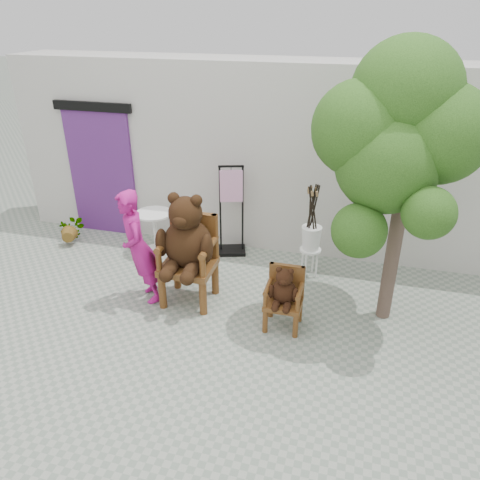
{
  "coord_description": "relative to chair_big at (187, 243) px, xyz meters",
  "views": [
    {
      "loc": [
        1.35,
        -4.32,
        3.72
      ],
      "look_at": [
        -0.08,
        1.0,
        0.95
      ],
      "focal_mm": 35.0,
      "sensor_mm": 36.0,
      "label": 1
    }
  ],
  "objects": [
    {
      "name": "chair_small",
      "position": [
        1.37,
        -0.25,
        -0.38
      ],
      "size": [
        0.46,
        0.47,
        0.87
      ],
      "color": "#502C11",
      "rests_on": "ground"
    },
    {
      "name": "display_stand",
      "position": [
        0.18,
        1.51,
        -0.3
      ],
      "size": [
        0.53,
        0.47,
        1.51
      ],
      "rotation": [
        0.0,
        0.0,
        0.3
      ],
      "color": "black",
      "rests_on": "ground"
    },
    {
      "name": "back_wall",
      "position": [
        0.77,
        2.26,
        0.61
      ],
      "size": [
        9.0,
        1.0,
        3.0
      ],
      "primitive_type": "cube",
      "color": "beige",
      "rests_on": "ground"
    },
    {
      "name": "cafe_table",
      "position": [
        -1.06,
        1.22,
        -0.45
      ],
      "size": [
        0.6,
        0.6,
        0.7
      ],
      "rotation": [
        0.0,
        0.0,
        0.2
      ],
      "color": "white",
      "rests_on": "ground"
    },
    {
      "name": "ground_plane",
      "position": [
        0.77,
        -0.84,
        -0.89
      ],
      "size": [
        60.0,
        60.0,
        0.0
      ],
      "primitive_type": "plane",
      "color": "gray",
      "rests_on": "ground"
    },
    {
      "name": "person",
      "position": [
        -0.63,
        -0.16,
        -0.07
      ],
      "size": [
        0.67,
        0.71,
        1.63
      ],
      "primitive_type": "imported",
      "rotation": [
        0.0,
        0.0,
        -0.94
      ],
      "color": "#AB1574",
      "rests_on": "ground"
    },
    {
      "name": "tree",
      "position": [
        2.44,
        0.35,
        1.55
      ],
      "size": [
        1.93,
        2.01,
        3.48
      ],
      "rotation": [
        0.0,
        0.0,
        0.35
      ],
      "color": "#423128",
      "rests_on": "ground"
    },
    {
      "name": "doorway",
      "position": [
        -2.23,
        1.74,
        0.28
      ],
      "size": [
        1.4,
        0.11,
        2.33
      ],
      "color": "#56246C",
      "rests_on": "ground"
    },
    {
      "name": "stool_bucket",
      "position": [
        1.52,
        1.1,
        -0.25
      ],
      "size": [
        0.32,
        0.32,
        1.45
      ],
      "rotation": [
        0.0,
        0.0,
        0.43
      ],
      "color": "white",
      "rests_on": "ground"
    },
    {
      "name": "chair_big",
      "position": [
        0.0,
        0.0,
        0.0
      ],
      "size": [
        0.79,
        0.83,
        1.59
      ],
      "color": "#502C11",
      "rests_on": "ground"
    },
    {
      "name": "potted_plant",
      "position": [
        -2.63,
        1.15,
        -0.65
      ],
      "size": [
        0.54,
        0.51,
        0.47
      ],
      "primitive_type": "imported",
      "rotation": [
        0.0,
        0.0,
        0.42
      ],
      "color": "#1A3C10",
      "rests_on": "ground"
    }
  ]
}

